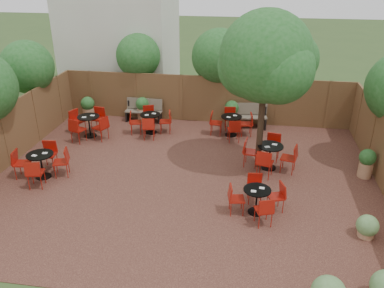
# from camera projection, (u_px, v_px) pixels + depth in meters

# --- Properties ---
(ground) EXTENTS (80.00, 80.00, 0.00)m
(ground) POSITION_uv_depth(u_px,v_px,m) (185.00, 179.00, 12.55)
(ground) COLOR #354F23
(ground) RESTS_ON ground
(courtyard_paving) EXTENTS (12.00, 10.00, 0.02)m
(courtyard_paving) POSITION_uv_depth(u_px,v_px,m) (185.00, 178.00, 12.55)
(courtyard_paving) COLOR #3B1F18
(courtyard_paving) RESTS_ON ground
(fence_back) EXTENTS (12.00, 0.08, 2.00)m
(fence_back) POSITION_uv_depth(u_px,v_px,m) (205.00, 99.00, 16.61)
(fence_back) COLOR brown
(fence_back) RESTS_ON ground
(fence_left) EXTENTS (0.08, 10.00, 2.00)m
(fence_left) POSITION_uv_depth(u_px,v_px,m) (4.00, 138.00, 12.98)
(fence_left) COLOR brown
(fence_left) RESTS_ON ground
(neighbour_building) EXTENTS (5.00, 4.00, 8.00)m
(neighbour_building) POSITION_uv_depth(u_px,v_px,m) (119.00, 14.00, 18.66)
(neighbour_building) COLOR beige
(neighbour_building) RESTS_ON ground
(overhang_foliage) EXTENTS (15.50, 10.40, 2.33)m
(overhang_foliage) POSITION_uv_depth(u_px,v_px,m) (160.00, 73.00, 14.02)
(overhang_foliage) COLOR #1C531B
(overhang_foliage) RESTS_ON ground
(courtyard_tree) EXTENTS (2.90, 2.82, 5.08)m
(courtyard_tree) POSITION_uv_depth(u_px,v_px,m) (265.00, 62.00, 11.79)
(courtyard_tree) COLOR black
(courtyard_tree) RESTS_ON courtyard_paving
(park_bench_left) EXTENTS (1.57, 0.55, 0.96)m
(park_bench_left) POSITION_uv_depth(u_px,v_px,m) (144.00, 110.00, 16.84)
(park_bench_left) COLOR brown
(park_bench_left) RESTS_ON courtyard_paving
(park_bench_right) EXTENTS (1.65, 0.72, 0.99)m
(park_bench_right) POSITION_uv_depth(u_px,v_px,m) (247.00, 115.00, 16.22)
(park_bench_right) COLOR brown
(park_bench_right) RESTS_ON courtyard_paving
(bistro_tables) EXTENTS (8.84, 6.79, 0.96)m
(bistro_tables) POSITION_uv_depth(u_px,v_px,m) (167.00, 143.00, 13.86)
(bistro_tables) COLOR black
(bistro_tables) RESTS_ON courtyard_paving
(planters) EXTENTS (11.12, 4.25, 1.06)m
(planters) POSITION_uv_depth(u_px,v_px,m) (188.00, 118.00, 15.84)
(planters) COLOR #A47452
(planters) RESTS_ON courtyard_paving
(low_shrubs) EXTENTS (1.93, 3.11, 0.74)m
(low_shrubs) POSITION_uv_depth(u_px,v_px,m) (360.00, 276.00, 8.20)
(low_shrubs) COLOR #A47452
(low_shrubs) RESTS_ON courtyard_paving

